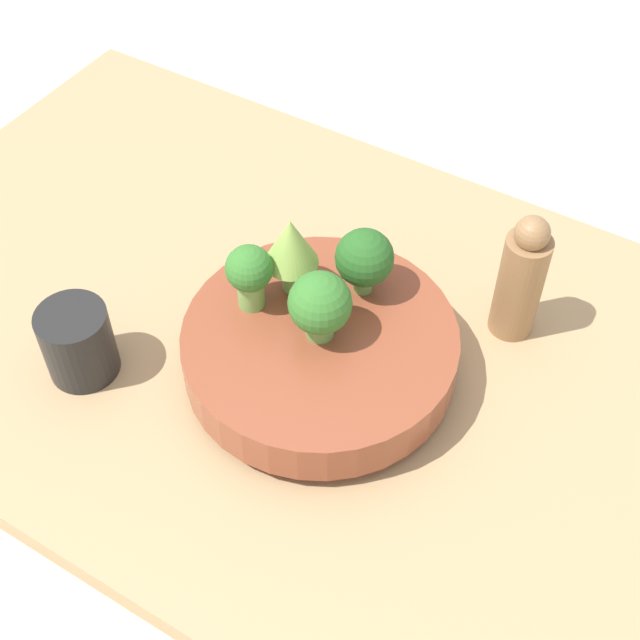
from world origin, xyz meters
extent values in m
plane|color=beige|center=(0.00, 0.00, 0.00)|extent=(6.00, 6.00, 0.00)
cube|color=tan|center=(0.00, 0.00, 0.02)|extent=(1.10, 0.63, 0.03)
cylinder|color=brown|center=(0.01, -0.03, 0.04)|extent=(0.12, 0.12, 0.01)
cylinder|color=brown|center=(0.01, -0.03, 0.07)|extent=(0.27, 0.27, 0.05)
cylinder|color=#7AB256|center=(-0.07, -0.03, 0.11)|extent=(0.03, 0.03, 0.03)
sphere|color=#387A2D|center=(-0.07, -0.03, 0.14)|extent=(0.05, 0.05, 0.05)
cylinder|color=#7AB256|center=(-0.04, 0.01, 0.11)|extent=(0.02, 0.02, 0.04)
cone|color=#93B751|center=(-0.04, 0.01, 0.16)|extent=(0.05, 0.05, 0.05)
cylinder|color=#6BA34C|center=(0.01, -0.03, 0.10)|extent=(0.03, 0.03, 0.02)
sphere|color=#387A2D|center=(0.01, -0.03, 0.14)|extent=(0.06, 0.06, 0.06)
cylinder|color=#609347|center=(0.02, 0.04, 0.10)|extent=(0.02, 0.02, 0.02)
sphere|color=#286023|center=(0.02, 0.04, 0.14)|extent=(0.06, 0.06, 0.06)
cylinder|color=black|center=(-0.20, -0.15, 0.07)|extent=(0.07, 0.07, 0.08)
cylinder|color=#997047|center=(0.15, 0.12, 0.09)|extent=(0.05, 0.05, 0.12)
sphere|color=#997047|center=(0.15, 0.12, 0.16)|extent=(0.03, 0.03, 0.03)
camera|label=1|loc=(0.29, -0.50, 0.74)|focal=50.00mm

